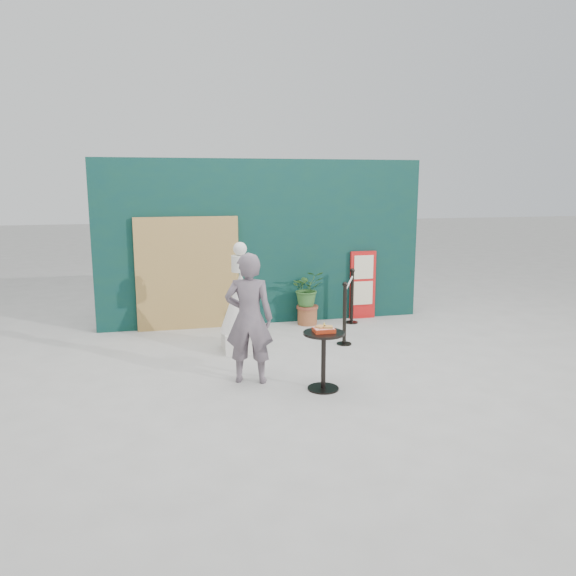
{
  "coord_description": "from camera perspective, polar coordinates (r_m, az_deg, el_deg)",
  "views": [
    {
      "loc": [
        -1.98,
        -6.97,
        2.6
      ],
      "look_at": [
        0.0,
        1.2,
        1.0
      ],
      "focal_mm": 35.0,
      "sensor_mm": 36.0,
      "label": 1
    }
  ],
  "objects": [
    {
      "name": "cafe_table",
      "position": [
        7.11,
        3.63,
        -6.45
      ],
      "size": [
        0.52,
        0.52,
        0.75
      ],
      "color": "black",
      "rests_on": "ground"
    },
    {
      "name": "food_basket",
      "position": [
        7.03,
        3.67,
        -4.2
      ],
      "size": [
        0.26,
        0.19,
        0.11
      ],
      "color": "#A92C12",
      "rests_on": "cafe_table"
    },
    {
      "name": "planter",
      "position": [
        10.29,
        1.99,
        -0.54
      ],
      "size": [
        0.59,
        0.51,
        1.01
      ],
      "color": "brown",
      "rests_on": "ground"
    },
    {
      "name": "woman",
      "position": [
        7.28,
        -3.98,
        -3.09
      ],
      "size": [
        0.72,
        0.58,
        1.72
      ],
      "primitive_type": "imported",
      "rotation": [
        0.0,
        0.0,
        2.85
      ],
      "color": "slate",
      "rests_on": "ground"
    },
    {
      "name": "stanchion_barrier",
      "position": [
        9.76,
        6.17,
        -1.74
      ],
      "size": [
        0.84,
        1.54,
        1.03
      ],
      "color": "black",
      "rests_on": "ground"
    },
    {
      "name": "menu_board",
      "position": [
        10.84,
        7.6,
        0.31
      ],
      "size": [
        0.5,
        0.07,
        1.3
      ],
      "color": "red",
      "rests_on": "ground"
    },
    {
      "name": "ground",
      "position": [
        7.7,
        2.13,
        -8.96
      ],
      "size": [
        60.0,
        60.0,
        0.0
      ],
      "primitive_type": "plane",
      "color": "#ADAAA5",
      "rests_on": "ground"
    },
    {
      "name": "bamboo_fence",
      "position": [
        10.06,
        -10.14,
        1.45
      ],
      "size": [
        1.8,
        0.08,
        2.0
      ],
      "primitive_type": "cube",
      "color": "tan",
      "rests_on": "ground"
    },
    {
      "name": "statue",
      "position": [
        8.7,
        -4.81,
        -1.92
      ],
      "size": [
        0.66,
        0.66,
        1.7
      ],
      "color": "silver",
      "rests_on": "ground"
    },
    {
      "name": "back_wall",
      "position": [
        10.37,
        -2.55,
        4.67
      ],
      "size": [
        6.0,
        0.3,
        3.0
      ],
      "primitive_type": "cube",
      "color": "#0A2F2E",
      "rests_on": "ground"
    }
  ]
}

